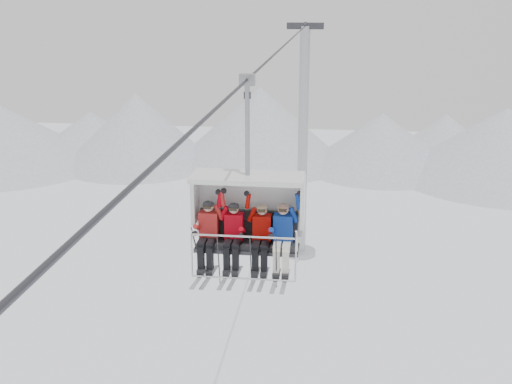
# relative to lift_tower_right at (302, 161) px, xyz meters

# --- Properties ---
(ridgeline) EXTENTS (72.00, 21.00, 7.00)m
(ridgeline) POSITION_rel_lift_tower_right_xyz_m (-1.58, 20.05, -2.94)
(ridgeline) COLOR silver
(ridgeline) RESTS_ON ground
(lift_tower_right) EXTENTS (2.00, 1.80, 13.48)m
(lift_tower_right) POSITION_rel_lift_tower_right_xyz_m (0.00, 0.00, 0.00)
(lift_tower_right) COLOR #A4A6AB
(lift_tower_right) RESTS_ON ground
(haul_cable) EXTENTS (0.06, 50.00, 0.06)m
(haul_cable) POSITION_rel_lift_tower_right_xyz_m (0.00, -22.00, 7.52)
(haul_cable) COLOR #323237
(haul_cable) RESTS_ON lift_tower_left
(chairlift_carrier) EXTENTS (2.28, 1.17, 3.98)m
(chairlift_carrier) POSITION_rel_lift_tower_right_xyz_m (0.00, -23.28, 4.87)
(chairlift_carrier) COLOR black
(chairlift_carrier) RESTS_ON haul_cable
(skier_far_left) EXTENTS (0.39, 1.69, 1.56)m
(skier_far_left) POSITION_rel_lift_tower_right_xyz_m (-0.80, -23.59, 4.41)
(skier_far_left) COLOR red
(skier_far_left) RESTS_ON chairlift_carrier
(skier_center_left) EXTENTS (0.38, 1.69, 1.53)m
(skier_center_left) POSITION_rel_lift_tower_right_xyz_m (-0.27, -23.59, 4.40)
(skier_center_left) COLOR #C10212
(skier_center_left) RESTS_ON chairlift_carrier
(skier_center_right) EXTENTS (0.38, 1.69, 1.51)m
(skier_center_right) POSITION_rel_lift_tower_right_xyz_m (0.31, -23.59, 4.40)
(skier_center_right) COLOR #A40802
(skier_center_right) RESTS_ON chairlift_carrier
(skier_far_right) EXTENTS (0.39, 1.69, 1.56)m
(skier_far_right) POSITION_rel_lift_tower_right_xyz_m (0.73, -23.59, 4.41)
(skier_far_right) COLOR #10359D
(skier_far_right) RESTS_ON chairlift_carrier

